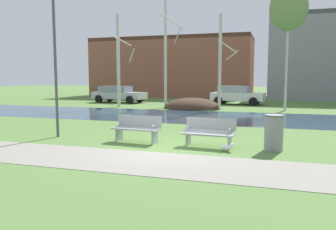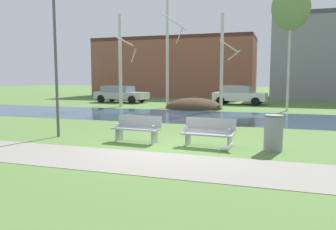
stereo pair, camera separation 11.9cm
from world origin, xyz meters
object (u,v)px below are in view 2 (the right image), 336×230
parked_van_nearest_silver (120,94)px  streetlamp (55,35)px  bench_left (137,128)px  parked_sedan_second_white (239,95)px  bench_right (209,131)px  seagull (226,147)px  trash_bin (273,132)px

parked_van_nearest_silver → streetlamp: bearing=-71.4°
bench_left → streetlamp: 4.40m
streetlamp → parked_sedan_second_white: bearing=75.2°
bench_right → seagull: 0.92m
bench_right → seagull: bench_right is taller
seagull → streetlamp: bearing=174.1°
bench_left → parked_van_nearest_silver: (-8.46, 15.98, 0.27)m
streetlamp → seagull: bearing=-5.9°
bench_left → seagull: 3.10m
bench_right → parked_van_nearest_silver: parked_van_nearest_silver is taller
bench_left → seagull: bench_left is taller
streetlamp → parked_sedan_second_white: 17.69m
streetlamp → parked_sedan_second_white: (4.47, 16.88, -2.83)m
trash_bin → parked_van_nearest_silver: 20.46m
streetlamp → parked_van_nearest_silver: streetlamp is taller
seagull → parked_sedan_second_white: parked_sedan_second_white is taller
parked_sedan_second_white → bench_left: bearing=-94.7°
seagull → trash_bin: bearing=23.4°
bench_left → bench_right: bearing=0.0°
bench_right → parked_van_nearest_silver: 19.32m
trash_bin → parked_van_nearest_silver: size_ratio=0.23×
parked_sedan_second_white → seagull: bearing=-84.6°
bench_left → trash_bin: trash_bin is taller
seagull → parked_van_nearest_silver: 20.16m
seagull → parked_van_nearest_silver: (-11.49, 16.56, 0.61)m
bench_left → parked_sedan_second_white: 16.99m
bench_right → parked_sedan_second_white: (-1.01, 16.93, 0.30)m
parked_van_nearest_silver → parked_sedan_second_white: bearing=5.5°
bench_right → parked_sedan_second_white: parked_sedan_second_white is taller
seagull → bench_left: bearing=169.3°
streetlamp → parked_van_nearest_silver: size_ratio=1.16×
streetlamp → bench_left: bearing=-1.1°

